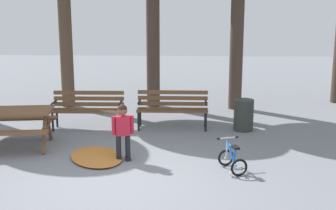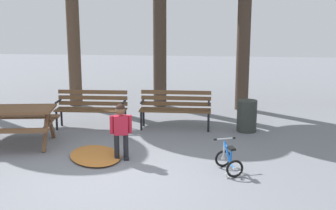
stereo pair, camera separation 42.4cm
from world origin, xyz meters
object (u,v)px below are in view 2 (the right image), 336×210
(kids_bicycle, at_px, (229,161))
(child_standing, at_px, (121,127))
(trash_bin, at_px, (247,116))
(park_bench_left, at_px, (176,106))
(park_bench_far_left, at_px, (92,106))
(picnic_table, at_px, (8,117))

(kids_bicycle, bearing_deg, child_standing, 167.01)
(kids_bicycle, relative_size, trash_bin, 0.90)
(kids_bicycle, distance_m, trash_bin, 2.64)
(child_standing, bearing_deg, park_bench_left, 70.42)
(park_bench_far_left, xyz_separation_m, child_standing, (1.10, -2.12, 0.10))
(kids_bicycle, xyz_separation_m, trash_bin, (0.48, 2.59, 0.15))
(park_bench_left, bearing_deg, park_bench_far_left, -175.83)
(picnic_table, bearing_deg, park_bench_left, 26.65)
(park_bench_far_left, height_order, park_bench_left, same)
(child_standing, bearing_deg, kids_bicycle, -12.99)
(park_bench_far_left, relative_size, kids_bicycle, 2.56)
(picnic_table, bearing_deg, kids_bicycle, -14.16)
(kids_bicycle, bearing_deg, park_bench_left, 112.48)
(park_bench_left, height_order, kids_bicycle, park_bench_left)
(park_bench_left, height_order, child_standing, child_standing)
(park_bench_left, distance_m, child_standing, 2.40)
(child_standing, relative_size, trash_bin, 1.49)
(kids_bicycle, bearing_deg, picnic_table, 165.84)
(picnic_table, height_order, trash_bin, picnic_table)
(park_bench_left, bearing_deg, trash_bin, -3.95)
(park_bench_far_left, bearing_deg, child_standing, -62.62)
(picnic_table, distance_m, trash_bin, 5.04)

